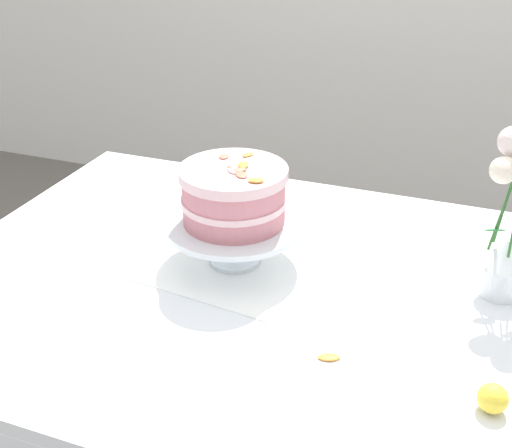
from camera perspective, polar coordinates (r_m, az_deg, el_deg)
The scene contains 7 objects.
dining_table at distance 1.35m, azimuth 1.11°, elevation -8.78°, with size 1.40×1.00×0.74m.
linen_napkin at distance 1.38m, azimuth -1.87°, elevation -3.33°, with size 0.32×0.32×0.00m, color white.
cake_stand at distance 1.34m, azimuth -1.93°, elevation -0.35°, with size 0.29×0.29×0.10m.
layer_cake at distance 1.30m, azimuth -1.98°, elevation 2.62°, with size 0.22×0.22×0.12m.
flower_vase at distance 1.28m, azimuth 21.52°, elevation 0.19°, with size 0.11×0.10×0.34m.
fallen_rose at distance 1.08m, azimuth 20.27°, elevation -14.28°, with size 0.12×0.15×0.05m.
loose_petal_0 at distance 1.13m, azimuth 6.45°, elevation -11.58°, with size 0.04×0.02×0.01m, color orange.
Camera 1 is at (0.35, -1.04, 1.46)m, focal length 45.42 mm.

